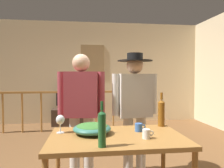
{
  "coord_description": "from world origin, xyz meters",
  "views": [
    {
      "loc": [
        -0.38,
        -2.85,
        1.35
      ],
      "look_at": [
        -0.09,
        -0.49,
        1.26
      ],
      "focal_mm": 33.78,
      "sensor_mm": 36.0,
      "label": 1
    }
  ],
  "objects_px": {
    "salad_bowl": "(92,128)",
    "wine_bottle_amber": "(161,112)",
    "mug_blue": "(139,127)",
    "tv_console": "(69,117)",
    "wine_glass": "(60,120)",
    "person_standing_right": "(135,103)",
    "person_standing_left": "(81,105)",
    "serving_table": "(117,144)",
    "flat_screen_tv": "(69,98)",
    "wine_bottle_green": "(102,128)",
    "mug_white": "(147,134)",
    "framed_picture": "(92,59)",
    "stair_railing": "(79,105)"
  },
  "relations": [
    {
      "from": "salad_bowl",
      "to": "wine_bottle_amber",
      "type": "xyz_separation_m",
      "value": [
        0.8,
        0.22,
        0.1
      ]
    },
    {
      "from": "mug_blue",
      "to": "tv_console",
      "type": "bearing_deg",
      "value": 105.11
    },
    {
      "from": "wine_glass",
      "to": "person_standing_right",
      "type": "relative_size",
      "value": 0.11
    },
    {
      "from": "tv_console",
      "to": "salad_bowl",
      "type": "xyz_separation_m",
      "value": [
        0.52,
        -3.74,
        0.61
      ]
    },
    {
      "from": "person_standing_left",
      "to": "serving_table",
      "type": "bearing_deg",
      "value": 120.97
    },
    {
      "from": "serving_table",
      "to": "wine_glass",
      "type": "height_order",
      "value": "wine_glass"
    },
    {
      "from": "flat_screen_tv",
      "to": "wine_bottle_green",
      "type": "bearing_deg",
      "value": -81.89
    },
    {
      "from": "tv_console",
      "to": "serving_table",
      "type": "height_order",
      "value": "serving_table"
    },
    {
      "from": "wine_bottle_amber",
      "to": "mug_blue",
      "type": "distance_m",
      "value": 0.38
    },
    {
      "from": "person_standing_left",
      "to": "mug_white",
      "type": "bearing_deg",
      "value": 130.82
    },
    {
      "from": "person_standing_right",
      "to": "person_standing_left",
      "type": "bearing_deg",
      "value": -5.9
    },
    {
      "from": "tv_console",
      "to": "framed_picture",
      "type": "bearing_deg",
      "value": 24.06
    },
    {
      "from": "salad_bowl",
      "to": "mug_blue",
      "type": "distance_m",
      "value": 0.49
    },
    {
      "from": "flat_screen_tv",
      "to": "framed_picture",
      "type": "bearing_deg",
      "value": 26.36
    },
    {
      "from": "serving_table",
      "to": "framed_picture",
      "type": "bearing_deg",
      "value": 91.41
    },
    {
      "from": "framed_picture",
      "to": "flat_screen_tv",
      "type": "height_order",
      "value": "framed_picture"
    },
    {
      "from": "salad_bowl",
      "to": "wine_glass",
      "type": "distance_m",
      "value": 0.33
    },
    {
      "from": "stair_railing",
      "to": "person_standing_left",
      "type": "bearing_deg",
      "value": -87.45
    },
    {
      "from": "stair_railing",
      "to": "salad_bowl",
      "type": "xyz_separation_m",
      "value": [
        0.23,
        -3.1,
        0.19
      ]
    },
    {
      "from": "stair_railing",
      "to": "wine_bottle_green",
      "type": "distance_m",
      "value": 3.53
    },
    {
      "from": "flat_screen_tv",
      "to": "person_standing_right",
      "type": "height_order",
      "value": "person_standing_right"
    },
    {
      "from": "person_standing_left",
      "to": "person_standing_right",
      "type": "height_order",
      "value": "person_standing_right"
    },
    {
      "from": "stair_railing",
      "to": "wine_bottle_green",
      "type": "relative_size",
      "value": 9.6
    },
    {
      "from": "tv_console",
      "to": "flat_screen_tv",
      "type": "height_order",
      "value": "flat_screen_tv"
    },
    {
      "from": "mug_white",
      "to": "mug_blue",
      "type": "relative_size",
      "value": 0.95
    },
    {
      "from": "person_standing_right",
      "to": "serving_table",
      "type": "bearing_deg",
      "value": 59.03
    },
    {
      "from": "stair_railing",
      "to": "tv_console",
      "type": "xyz_separation_m",
      "value": [
        -0.29,
        0.64,
        -0.41
      ]
    },
    {
      "from": "wine_glass",
      "to": "serving_table",
      "type": "bearing_deg",
      "value": -17.51
    },
    {
      "from": "wine_glass",
      "to": "mug_white",
      "type": "height_order",
      "value": "wine_glass"
    },
    {
      "from": "tv_console",
      "to": "mug_white",
      "type": "distance_m",
      "value": 4.14
    },
    {
      "from": "tv_console",
      "to": "wine_bottle_amber",
      "type": "xyz_separation_m",
      "value": [
        1.31,
        -3.52,
        0.71
      ]
    },
    {
      "from": "wine_glass",
      "to": "mug_blue",
      "type": "bearing_deg",
      "value": -2.83
    },
    {
      "from": "wine_glass",
      "to": "person_standing_right",
      "type": "xyz_separation_m",
      "value": [
        0.9,
        0.58,
        0.09
      ]
    },
    {
      "from": "salad_bowl",
      "to": "person_standing_right",
      "type": "distance_m",
      "value": 0.89
    },
    {
      "from": "tv_console",
      "to": "stair_railing",
      "type": "bearing_deg",
      "value": -65.69
    },
    {
      "from": "framed_picture",
      "to": "stair_railing",
      "type": "height_order",
      "value": "framed_picture"
    },
    {
      "from": "framed_picture",
      "to": "mug_blue",
      "type": "relative_size",
      "value": 7.22
    },
    {
      "from": "framed_picture",
      "to": "wine_glass",
      "type": "relative_size",
      "value": 4.5
    },
    {
      "from": "wine_bottle_amber",
      "to": "person_standing_left",
      "type": "height_order",
      "value": "person_standing_left"
    },
    {
      "from": "salad_bowl",
      "to": "person_standing_right",
      "type": "height_order",
      "value": "person_standing_right"
    },
    {
      "from": "stair_railing",
      "to": "mug_white",
      "type": "distance_m",
      "value": 3.41
    },
    {
      "from": "tv_console",
      "to": "wine_bottle_amber",
      "type": "bearing_deg",
      "value": -69.56
    },
    {
      "from": "salad_bowl",
      "to": "person_standing_left",
      "type": "relative_size",
      "value": 0.23
    },
    {
      "from": "mug_blue",
      "to": "person_standing_left",
      "type": "height_order",
      "value": "person_standing_left"
    },
    {
      "from": "tv_console",
      "to": "person_standing_left",
      "type": "xyz_separation_m",
      "value": [
        0.4,
        -3.09,
        0.75
      ]
    },
    {
      "from": "tv_console",
      "to": "wine_bottle_green",
      "type": "height_order",
      "value": "wine_bottle_green"
    },
    {
      "from": "framed_picture",
      "to": "flat_screen_tv",
      "type": "distance_m",
      "value": 1.31
    },
    {
      "from": "serving_table",
      "to": "mug_blue",
      "type": "distance_m",
      "value": 0.31
    },
    {
      "from": "stair_railing",
      "to": "salad_bowl",
      "type": "bearing_deg",
      "value": -85.79
    },
    {
      "from": "stair_railing",
      "to": "wine_bottle_green",
      "type": "bearing_deg",
      "value": -85.16
    }
  ]
}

